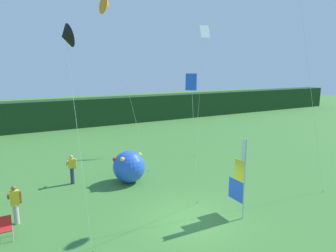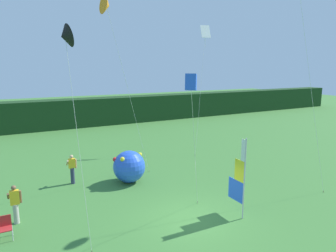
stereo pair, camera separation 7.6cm
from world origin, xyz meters
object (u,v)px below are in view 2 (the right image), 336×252
Objects in this scene: kite_orange_delta_3 at (106,6)px; kite_white_diamond_4 at (205,37)px; folding_chair at (5,226)px; kite_blue_box_5 at (191,83)px; person_near_banner at (15,203)px; kite_black_delta_2 at (65,37)px; person_mid_field at (72,168)px; inflatable_balloon at (129,167)px; banner_flag at (240,179)px.

kite_white_diamond_4 is (9.79, 5.66, -0.55)m from kite_orange_delta_3.
kite_blue_box_5 is at bearing -24.39° from folding_chair.
person_near_banner is 9.95m from kite_orange_delta_3.
kite_black_delta_2 is (2.44, -1.45, 7.03)m from folding_chair.
kite_black_delta_2 is 4.63m from kite_blue_box_5.
kite_blue_box_5 reaches higher than person_mid_field.
inflatable_balloon is 2.07× the size of folding_chair.
person_mid_field is 0.17× the size of kite_white_diamond_4.
person_mid_field is 0.92× the size of inflatable_balloon.
inflatable_balloon is at bearing 114.76° from banner_flag.
kite_orange_delta_3 is at bearing 28.03° from folding_chair.
folding_chair is at bearing -151.97° from kite_orange_delta_3.
banner_flag is 0.57× the size of kite_blue_box_5.
banner_flag is at bearing -17.11° from folding_chair.
kite_blue_box_5 is (-8.48, -11.40, -2.95)m from kite_white_diamond_4.
kite_orange_delta_3 is 1.58× the size of kite_blue_box_5.
kite_white_diamond_4 reaches higher than person_near_banner.
kite_black_delta_2 reaches higher than kite_blue_box_5.
banner_flag reaches higher than person_mid_field.
kite_blue_box_5 is (6.52, -2.96, 5.45)m from folding_chair.
kite_white_diamond_4 is (14.58, 7.36, 8.01)m from person_near_banner.
kite_white_diamond_4 is at bearing 18.47° from person_mid_field.
kite_white_diamond_4 is (5.82, 11.27, 7.18)m from banner_flag.
inflatable_balloon is 9.03m from kite_black_delta_2.
kite_white_diamond_4 is at bearing 29.36° from folding_chair.
kite_black_delta_2 is at bearing -123.33° from kite_orange_delta_3.
kite_orange_delta_3 is (-1.15, -0.50, 8.54)m from inflatable_balloon.
kite_white_diamond_4 is at bearing 38.20° from kite_black_delta_2.
kite_black_delta_2 is 0.81× the size of kite_white_diamond_4.
person_mid_field is 14.60m from kite_white_diamond_4.
inflatable_balloon is (5.94, 2.20, 0.02)m from person_near_banner.
banner_flag is at bearing -52.11° from person_mid_field.
person_near_banner is 1.91× the size of folding_chair.
kite_black_delta_2 is (-6.75, 1.38, 5.81)m from banner_flag.
person_near_banner is at bearing 146.48° from kite_blue_box_5.
kite_orange_delta_3 reaches higher than person_mid_field.
inflatable_balloon reaches higher than person_near_banner.
folding_chair is at bearing -150.64° from kite_white_diamond_4.
kite_orange_delta_3 is 1.01× the size of kite_white_diamond_4.
kite_white_diamond_4 is at bearing 53.35° from kite_blue_box_5.
kite_orange_delta_3 is at bearing -149.94° from kite_white_diamond_4.
person_near_banner is 7.38m from kite_black_delta_2.
person_near_banner is at bearing 155.96° from banner_flag.
banner_flag reaches higher than inflatable_balloon.
person_mid_field is 3.21m from inflatable_balloon.
person_mid_field is at bearing 127.89° from banner_flag.
banner_flag is at bearing -24.04° from person_near_banner.
inflatable_balloon is 8.02m from kite_blue_box_5.
folding_chair is (-6.37, -3.28, -0.41)m from inflatable_balloon.
banner_flag is at bearing -117.30° from kite_white_diamond_4.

